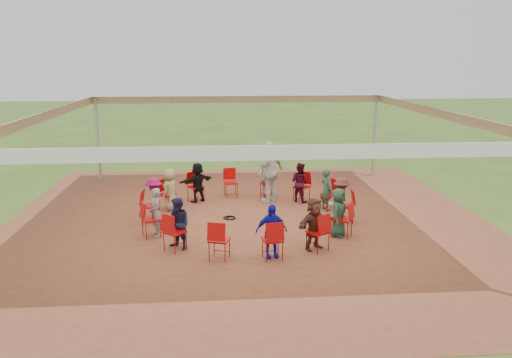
{
  "coord_description": "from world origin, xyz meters",
  "views": [
    {
      "loc": [
        -0.78,
        -12.82,
        4.34
      ],
      "look_at": [
        0.25,
        0.3,
        1.12
      ],
      "focal_mm": 35.0,
      "sensor_mm": 36.0,
      "label": 1
    }
  ],
  "objects": [
    {
      "name": "chair_11",
      "position": [
        0.38,
        -2.6,
        0.45
      ],
      "size": [
        0.48,
        0.5,
        0.9
      ],
      "primitive_type": null,
      "rotation": [
        0.0,
        0.0,
        0.15
      ],
      "color": "#B40706",
      "rests_on": "ground"
    },
    {
      "name": "person_seated_2",
      "position": [
        1.71,
        1.83,
        0.62
      ],
      "size": [
        0.67,
        0.66,
        1.22
      ],
      "primitive_type": "imported",
      "rotation": [
        0.0,
        0.0,
        2.39
      ],
      "color": "#3B0819",
      "rests_on": "ground"
    },
    {
      "name": "chair_3",
      "position": [
        0.78,
        2.51,
        0.45
      ],
      "size": [
        0.53,
        0.55,
        0.9
      ],
      "primitive_type": null,
      "rotation": [
        0.0,
        0.0,
        2.84
      ],
      "color": "#B40706",
      "rests_on": "ground"
    },
    {
      "name": "person_seated_3",
      "position": [
        0.75,
        2.39,
        0.62
      ],
      "size": [
        0.79,
        0.56,
        1.22
      ],
      "primitive_type": "imported",
      "rotation": [
        0.0,
        0.0,
        2.84
      ],
      "color": "#ADA59A",
      "rests_on": "ground"
    },
    {
      "name": "standing_person",
      "position": [
        0.81,
        1.91,
        0.94
      ],
      "size": [
        1.18,
        1.17,
        1.88
      ],
      "primitive_type": "imported",
      "rotation": [
        0.0,
        0.0,
        3.92
      ],
      "color": "silver",
      "rests_on": "ground"
    },
    {
      "name": "chair_2",
      "position": [
        1.79,
        1.92,
        0.45
      ],
      "size": [
        0.61,
        0.61,
        0.9
      ],
      "primitive_type": null,
      "rotation": [
        0.0,
        0.0,
        2.39
      ],
      "color": "#B40706",
      "rests_on": "ground"
    },
    {
      "name": "person_seated_4",
      "position": [
        -1.41,
        2.08,
        0.62
      ],
      "size": [
        1.18,
        0.99,
        1.22
      ],
      "primitive_type": "imported",
      "rotation": [
        0.0,
        0.0,
        -2.55
      ],
      "color": "black",
      "rests_on": "ground"
    },
    {
      "name": "chair_1",
      "position": [
        2.45,
        0.95,
        0.45
      ],
      "size": [
        0.56,
        0.55,
        0.9
      ],
      "primitive_type": null,
      "rotation": [
        0.0,
        0.0,
        1.94
      ],
      "color": "#B40706",
      "rests_on": "ground"
    },
    {
      "name": "person_seated_0",
      "position": [
        2.5,
        -0.19,
        0.62
      ],
      "size": [
        0.45,
        0.82,
        1.22
      ],
      "primitive_type": "imported",
      "rotation": [
        0.0,
        0.0,
        1.49
      ],
      "color": "#522921",
      "rests_on": "ground"
    },
    {
      "name": "chair_8",
      "position": [
        -2.45,
        -0.95,
        0.45
      ],
      "size": [
        0.56,
        0.55,
        0.9
      ],
      "primitive_type": null,
      "rotation": [
        0.0,
        0.0,
        -1.2
      ],
      "color": "#B40706",
      "rests_on": "ground"
    },
    {
      "name": "chair_4",
      "position": [
        -0.38,
        2.6,
        0.45
      ],
      "size": [
        0.48,
        0.5,
        0.9
      ],
      "primitive_type": null,
      "rotation": [
        0.0,
        0.0,
        -2.99
      ],
      "color": "#B40706",
      "rests_on": "ground"
    },
    {
      "name": "person_seated_5",
      "position": [
        -2.17,
        1.26,
        0.62
      ],
      "size": [
        0.59,
        0.68,
        1.22
      ],
      "primitive_type": "imported",
      "rotation": [
        0.0,
        0.0,
        -2.1
      ],
      "color": "#928A59",
      "rests_on": "ground"
    },
    {
      "name": "chair_9",
      "position": [
        -1.79,
        -1.92,
        0.45
      ],
      "size": [
        0.61,
        0.61,
        0.9
      ],
      "primitive_type": null,
      "rotation": [
        0.0,
        0.0,
        -0.75
      ],
      "color": "#B40706",
      "rests_on": "ground"
    },
    {
      "name": "person_seated_10",
      "position": [
        1.41,
        -2.08,
        0.62
      ],
      "size": [
        1.18,
        0.99,
        1.22
      ],
      "primitive_type": "imported",
      "rotation": [
        0.0,
        0.0,
        0.6
      ],
      "color": "#522921",
      "rests_on": "ground"
    },
    {
      "name": "cable_coil",
      "position": [
        -0.47,
        0.32,
        0.02
      ],
      "size": [
        0.38,
        0.38,
        0.03
      ],
      "rotation": [
        0.0,
        0.0,
        -0.13
      ],
      "color": "black",
      "rests_on": "ground"
    },
    {
      "name": "chair_13",
      "position": [
        2.27,
        -1.32,
        0.45
      ],
      "size": [
        0.59,
        0.58,
        0.9
      ],
      "primitive_type": null,
      "rotation": [
        0.0,
        0.0,
        1.04
      ],
      "color": "#B40706",
      "rests_on": "ground"
    },
    {
      "name": "person_seated_7",
      "position": [
        -2.34,
        -0.91,
        0.62
      ],
      "size": [
        0.43,
        0.52,
        1.22
      ],
      "primitive_type": "imported",
      "rotation": [
        0.0,
        0.0,
        -1.2
      ],
      "color": "gray",
      "rests_on": "ground"
    },
    {
      "name": "ground",
      "position": [
        0.0,
        0.0,
        0.0
      ],
      "size": [
        80.0,
        80.0,
        0.0
      ],
      "primitive_type": "plane",
      "color": "#3B591B",
      "rests_on": "ground"
    },
    {
      "name": "chair_0",
      "position": [
        2.62,
        -0.2,
        0.45
      ],
      "size": [
        0.47,
        0.45,
        0.9
      ],
      "primitive_type": null,
      "rotation": [
        0.0,
        0.0,
        1.49
      ],
      "color": "#B40706",
      "rests_on": "ground"
    },
    {
      "name": "person_seated_8",
      "position": [
        -1.71,
        -1.83,
        0.62
      ],
      "size": [
        0.67,
        0.66,
        1.22
      ],
      "primitive_type": "imported",
      "rotation": [
        0.0,
        0.0,
        -0.75
      ],
      "color": "#1C1D42",
      "rests_on": "ground"
    },
    {
      "name": "chair_12",
      "position": [
        1.47,
        -2.18,
        0.45
      ],
      "size": [
        0.59,
        0.6,
        0.9
      ],
      "primitive_type": null,
      "rotation": [
        0.0,
        0.0,
        0.6
      ],
      "color": "#B40706",
      "rests_on": "ground"
    },
    {
      "name": "person_seated_9",
      "position": [
        0.37,
        -2.48,
        0.62
      ],
      "size": [
        0.76,
        0.47,
        1.22
      ],
      "primitive_type": "imported",
      "rotation": [
        0.0,
        0.0,
        0.15
      ],
      "color": "#1217B1",
      "rests_on": "ground"
    },
    {
      "name": "person_seated_6",
      "position": [
        -2.5,
        0.19,
        0.62
      ],
      "size": [
        0.45,
        0.82,
        1.22
      ],
      "primitive_type": "imported",
      "rotation": [
        0.0,
        0.0,
        -1.65
      ],
      "color": "#830E56",
      "rests_on": "ground"
    },
    {
      "name": "chair_6",
      "position": [
        -2.27,
        1.32,
        0.45
      ],
      "size": [
        0.59,
        0.58,
        0.9
      ],
      "primitive_type": null,
      "rotation": [
        0.0,
        0.0,
        -2.1
      ],
      "color": "#B40706",
      "rests_on": "ground"
    },
    {
      "name": "chair_7",
      "position": [
        -2.62,
        0.2,
        0.45
      ],
      "size": [
        0.47,
        0.45,
        0.9
      ],
      "primitive_type": null,
      "rotation": [
        0.0,
        0.0,
        -1.65
      ],
      "color": "#B40706",
      "rests_on": "ground"
    },
    {
      "name": "chair_10",
      "position": [
        -0.78,
        -2.51,
        0.45
      ],
      "size": [
        0.53,
        0.55,
        0.9
      ],
      "primitive_type": null,
      "rotation": [
        0.0,
        0.0,
        -0.3
      ],
      "color": "#B40706",
      "rests_on": "ground"
    },
    {
      "name": "tent",
      "position": [
        0.0,
        0.0,
        2.37
      ],
      "size": [
        10.33,
        10.33,
        3.0
      ],
      "color": "#B2B2B7",
      "rests_on": "ground"
    },
    {
      "name": "person_seated_11",
      "position": [
        2.17,
        -1.26,
        0.62
      ],
      "size": [
        0.59,
        0.68,
        1.22
      ],
      "primitive_type": "imported",
      "rotation": [
        0.0,
        0.0,
        1.04
      ],
      "color": "#244933",
      "rests_on": "ground"
    },
    {
      "name": "person_seated_1",
      "position": [
        2.34,
        0.91,
        0.62
      ],
      "size": [
        0.43,
        0.52,
        1.22
      ],
      "primitive_type": "imported",
      "rotation": [
        0.0,
        0.0,
        1.94
      ],
      "color": "#244933",
      "rests_on": "ground"
    },
    {
      "name": "chair_5",
      "position": [
        -1.47,
        2.18,
        0.45
      ],
      "size": [
        0.59,
        0.6,
        0.9
      ],
      "primitive_type": null,
      "rotation": [
        0.0,
        0.0,
        -2.55
      ],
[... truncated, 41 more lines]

